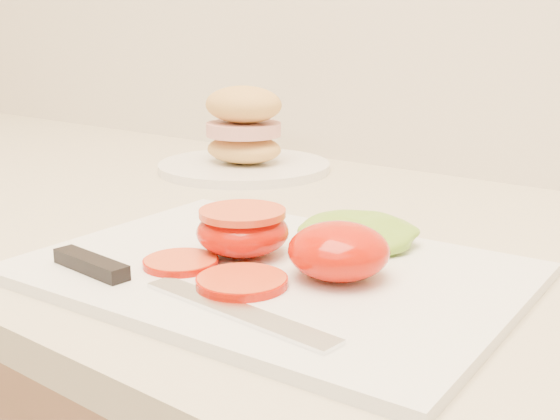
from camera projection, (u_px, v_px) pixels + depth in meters
The scene contains 8 objects.
cutting_board at pixel (272, 271), 0.57m from camera, with size 0.39×0.28×0.01m, color white.
tomato_half_dome at pixel (339, 251), 0.54m from camera, with size 0.08×0.08×0.04m, color #C31500.
tomato_half_cut at pixel (243, 230), 0.60m from camera, with size 0.08×0.08×0.04m.
tomato_slice_0 at pixel (242, 281), 0.53m from camera, with size 0.07×0.07×0.01m, color #E95226.
tomato_slice_1 at pixel (181, 262), 0.57m from camera, with size 0.06×0.06×0.01m, color #E95226.
lettuce_leaf_0 at pixel (358, 233), 0.62m from camera, with size 0.11×0.08×0.02m, color #7CB32F.
knife at pixel (143, 281), 0.53m from camera, with size 0.27×0.04×0.01m.
sandwich_plate at pixel (244, 141), 0.98m from camera, with size 0.24×0.24×0.12m.
Camera 1 is at (-0.17, 1.12, 1.13)m, focal length 45.00 mm.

